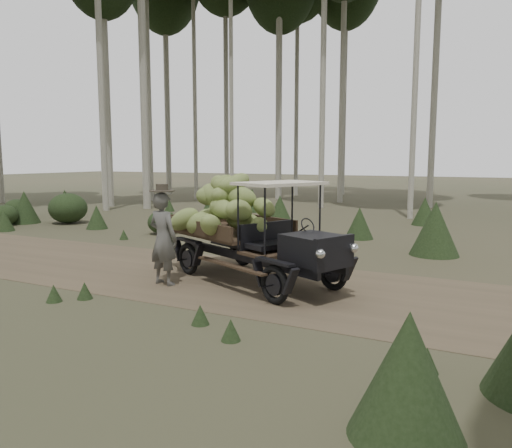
# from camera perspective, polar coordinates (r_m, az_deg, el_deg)

# --- Properties ---
(ground) EXTENTS (120.00, 120.00, 0.00)m
(ground) POSITION_cam_1_polar(r_m,az_deg,el_deg) (10.80, -9.65, -5.52)
(ground) COLOR #473D2B
(ground) RESTS_ON ground
(dirt_track) EXTENTS (70.00, 4.00, 0.01)m
(dirt_track) POSITION_cam_1_polar(r_m,az_deg,el_deg) (10.80, -9.65, -5.50)
(dirt_track) COLOR brown
(dirt_track) RESTS_ON ground
(banana_truck) EXTENTS (4.50, 3.06, 2.19)m
(banana_truck) POSITION_cam_1_polar(r_m,az_deg,el_deg) (9.96, -1.99, 0.73)
(banana_truck) COLOR black
(banana_truck) RESTS_ON ground
(farmer) EXTENTS (0.70, 0.54, 1.94)m
(farmer) POSITION_cam_1_polar(r_m,az_deg,el_deg) (9.67, -10.56, -1.54)
(farmer) COLOR #4F4D48
(farmer) RESTS_ON ground
(undergrowth) EXTENTS (23.86, 23.48, 1.40)m
(undergrowth) POSITION_cam_1_polar(r_m,az_deg,el_deg) (10.45, -5.44, -2.80)
(undergrowth) COLOR #233319
(undergrowth) RESTS_ON ground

